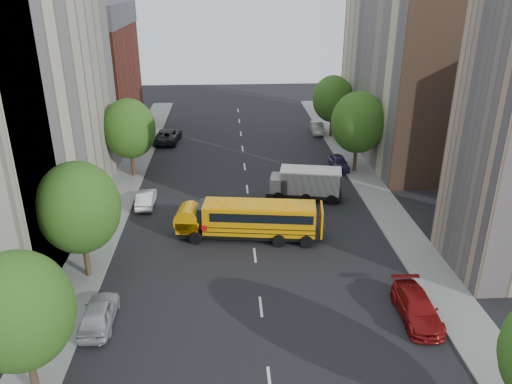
{
  "coord_description": "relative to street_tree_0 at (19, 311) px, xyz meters",
  "views": [
    {
      "loc": [
        -1.78,
        -32.47,
        17.95
      ],
      "look_at": [
        0.33,
        2.0,
        3.14
      ],
      "focal_mm": 35.0,
      "sensor_mm": 36.0,
      "label": 1
    }
  ],
  "objects": [
    {
      "name": "parked_car_5",
      "position": [
        20.6,
        41.67,
        -3.95
      ],
      "size": [
        1.66,
        4.27,
        1.38
      ],
      "primitive_type": "imported",
      "rotation": [
        0.0,
        0.0,
        -0.05
      ],
      "color": "gray",
      "rests_on": "ground"
    },
    {
      "name": "lane_markings",
      "position": [
        11.0,
        24.0,
        -4.64
      ],
      "size": [
        0.15,
        64.0,
        0.01
      ],
      "primitive_type": "cube",
      "color": "silver",
      "rests_on": "ground"
    },
    {
      "name": "sidewalk_left",
      "position": [
        -0.5,
        19.0,
        -4.58
      ],
      "size": [
        3.0,
        80.0,
        0.12
      ],
      "primitive_type": "cube",
      "color": "slate",
      "rests_on": "ground"
    },
    {
      "name": "parked_car_4",
      "position": [
        20.6,
        28.86,
        -3.97
      ],
      "size": [
        1.66,
        3.96,
        1.34
      ],
      "primitive_type": "imported",
      "rotation": [
        0.0,
        0.0,
        0.02
      ],
      "color": "#353359",
      "rests_on": "ground"
    },
    {
      "name": "street_tree_5",
      "position": [
        22.0,
        40.0,
        0.06
      ],
      "size": [
        4.86,
        4.86,
        7.51
      ],
      "color": "#38281C",
      "rests_on": "ground"
    },
    {
      "name": "building_left_redbrick",
      "position": [
        -7.0,
        42.0,
        1.86
      ],
      "size": [
        10.0,
        15.0,
        13.0
      ],
      "primitive_type": "cube",
      "color": "maroon",
      "rests_on": "ground"
    },
    {
      "name": "ground",
      "position": [
        11.0,
        14.0,
        -4.64
      ],
      "size": [
        120.0,
        120.0,
        0.0
      ],
      "primitive_type": "plane",
      "color": "black",
      "rests_on": "ground"
    },
    {
      "name": "building_left_cream",
      "position": [
        -7.0,
        20.0,
        5.36
      ],
      "size": [
        10.0,
        26.0,
        20.0
      ],
      "primitive_type": "cube",
      "color": "#C1B59B",
      "rests_on": "ground"
    },
    {
      "name": "safari_truck",
      "position": [
        15.99,
        21.56,
        -3.17
      ],
      "size": [
        6.83,
        3.54,
        2.79
      ],
      "rotation": [
        0.0,
        0.0,
        -0.19
      ],
      "color": "black",
      "rests_on": "ground"
    },
    {
      "name": "street_tree_0",
      "position": [
        0.0,
        0.0,
        0.0
      ],
      "size": [
        4.8,
        4.8,
        7.41
      ],
      "color": "#38281C",
      "rests_on": "ground"
    },
    {
      "name": "building_right_far",
      "position": [
        29.0,
        34.0,
        4.36
      ],
      "size": [
        10.0,
        22.0,
        18.0
      ],
      "primitive_type": "cube",
      "color": "beige",
      "rests_on": "ground"
    },
    {
      "name": "street_tree_4",
      "position": [
        22.0,
        28.0,
        0.43
      ],
      "size": [
        5.25,
        5.25,
        8.1
      ],
      "color": "#38281C",
      "rests_on": "ground"
    },
    {
      "name": "street_tree_1",
      "position": [
        0.0,
        10.0,
        0.31
      ],
      "size": [
        5.12,
        5.12,
        7.9
      ],
      "color": "#38281C",
      "rests_on": "ground"
    },
    {
      "name": "parked_car_2",
      "position": [
        2.2,
        39.15,
        -3.84
      ],
      "size": [
        3.21,
        5.98,
        1.6
      ],
      "primitive_type": "imported",
      "rotation": [
        0.0,
        0.0,
        3.04
      ],
      "color": "black",
      "rests_on": "ground"
    },
    {
      "name": "building_right_sidewall",
      "position": [
        29.0,
        23.0,
        4.36
      ],
      "size": [
        10.1,
        0.3,
        18.0
      ],
      "primitive_type": "cube",
      "color": "brown",
      "rests_on": "ground"
    },
    {
      "name": "parked_car_3",
      "position": [
        19.8,
        4.39,
        -3.93
      ],
      "size": [
        2.11,
        4.97,
        1.43
      ],
      "primitive_type": "imported",
      "rotation": [
        0.0,
        0.0,
        -0.02
      ],
      "color": "maroon",
      "rests_on": "ground"
    },
    {
      "name": "school_bus",
      "position": [
        10.7,
        14.65,
        -3.03
      ],
      "size": [
        10.45,
        3.64,
        2.89
      ],
      "rotation": [
        0.0,
        0.0,
        -0.13
      ],
      "color": "black",
      "rests_on": "ground"
    },
    {
      "name": "parked_car_0",
      "position": [
        1.83,
        4.94,
        -3.9
      ],
      "size": [
        1.79,
        4.35,
        1.47
      ],
      "primitive_type": "imported",
      "rotation": [
        0.0,
        0.0,
        3.15
      ],
      "color": "#AAABB1",
      "rests_on": "ground"
    },
    {
      "name": "parked_car_1",
      "position": [
        2.2,
        20.95,
        -3.98
      ],
      "size": [
        1.48,
        4.02,
        1.31
      ],
      "primitive_type": "imported",
      "rotation": [
        0.0,
        0.0,
        3.16
      ],
      "color": "white",
      "rests_on": "ground"
    },
    {
      "name": "sidewalk_right",
      "position": [
        22.5,
        19.0,
        -4.58
      ],
      "size": [
        3.0,
        80.0,
        0.12
      ],
      "primitive_type": "cube",
      "color": "slate",
      "rests_on": "ground"
    },
    {
      "name": "street_tree_2",
      "position": [
        0.0,
        28.0,
        0.19
      ],
      "size": [
        4.99,
        4.99,
        7.71
      ],
      "color": "#38281C",
      "rests_on": "ground"
    }
  ]
}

